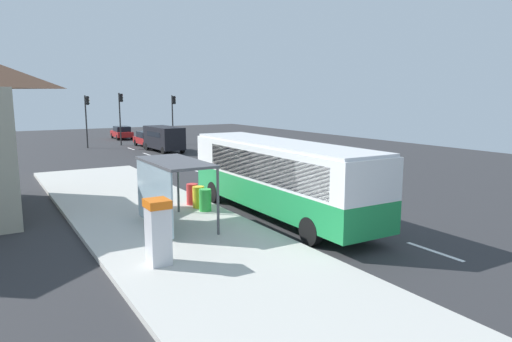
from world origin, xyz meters
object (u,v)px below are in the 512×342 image
recycling_bin_yellow (199,197)px  recycling_bin_red (192,194)px  recycling_bin_green (205,200)px  traffic_light_near_side (173,112)px  white_van (164,137)px  sedan_near (148,139)px  ticket_machine (158,231)px  traffic_light_far_side (87,113)px  traffic_light_median (121,111)px  bus (278,174)px  sedan_far (122,132)px  bus_shelter (167,177)px

recycling_bin_yellow → recycling_bin_red: size_ratio=1.00×
recycling_bin_green → traffic_light_near_side: bearing=71.4°
white_van → sedan_near: white_van is taller
recycling_bin_yellow → ticket_machine: bearing=-123.6°
white_van → recycling_bin_green: bearing=-105.7°
recycling_bin_yellow → traffic_light_far_side: bearing=87.8°
white_van → recycling_bin_yellow: (-6.40, -22.08, -0.69)m
sedan_near → recycling_bin_green: size_ratio=4.64×
traffic_light_near_side → traffic_light_median: (-5.10, 1.60, 0.15)m
recycling_bin_red → traffic_light_median: bearing=81.0°
traffic_light_median → ticket_machine: bearing=-103.4°
recycling_bin_yellow → traffic_light_near_side: (9.70, 28.16, 2.76)m
white_van → recycling_bin_yellow: bearing=-106.2°
bus → sedan_far: 39.70m
recycling_bin_green → bus: bearing=-37.3°
bus_shelter → recycling_bin_yellow: bearing=44.5°
sedan_far → traffic_light_near_side: 9.66m
recycling_bin_red → bus_shelter: bearing=-127.6°
ticket_machine → traffic_light_near_side: (13.55, 33.95, 2.24)m
ticket_machine → traffic_light_median: traffic_light_median is taller
bus → sedan_near: 30.04m
bus → recycling_bin_yellow: bearing=133.8°
recycling_bin_yellow → bus: bearing=-46.2°
sedan_near → ticket_machine: size_ratio=2.27×
recycling_bin_yellow → traffic_light_far_side: size_ratio=0.19×
sedan_near → recycling_bin_yellow: sedan_near is taller
traffic_light_far_side → traffic_light_median: traffic_light_median is taller
traffic_light_near_side → traffic_light_median: bearing=162.6°
white_van → traffic_light_far_side: (-5.30, 6.88, 2.06)m
recycling_bin_green → recycling_bin_red: bearing=90.0°
bus → traffic_light_near_side: 31.63m
bus → recycling_bin_red: (-2.49, 3.30, -1.19)m
recycling_bin_yellow → bus_shelter: size_ratio=0.24×
ticket_machine → traffic_light_median: size_ratio=0.36×
bus → traffic_light_far_side: bearing=92.5°
bus → recycling_bin_green: (-2.49, 1.90, -1.19)m
white_van → recycling_bin_yellow: size_ratio=5.56×
traffic_light_far_side → bus_shelter: traffic_light_far_side is taller
ticket_machine → bus_shelter: (1.64, 3.61, 0.93)m
traffic_light_median → bus: bearing=-93.7°
white_van → recycling_bin_red: (-6.40, -21.38, -0.69)m
recycling_bin_green → recycling_bin_yellow: same height
ticket_machine → sedan_far: bearing=76.4°
bus → recycling_bin_red: bus is taller
recycling_bin_green → sedan_near: bearing=76.9°
recycling_bin_red → recycling_bin_yellow: bearing=-90.0°
sedan_far → recycling_bin_green: size_ratio=4.71×
ticket_machine → recycling_bin_green: size_ratio=2.04×
sedan_far → traffic_light_near_side: size_ratio=0.87×
bus → sedan_near: bearing=82.3°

